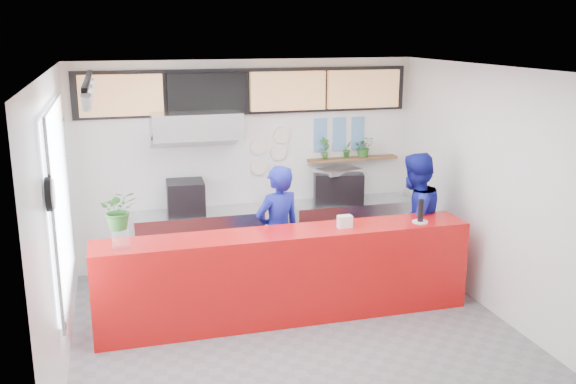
{
  "coord_description": "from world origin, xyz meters",
  "views": [
    {
      "loc": [
        -1.92,
        -6.53,
        3.41
      ],
      "look_at": [
        0.1,
        0.7,
        1.5
      ],
      "focal_mm": 40.0,
      "sensor_mm": 36.0,
      "label": 1
    }
  ],
  "objects_px": {
    "panini_oven": "(186,197)",
    "pepper_mill": "(421,210)",
    "service_counter": "(287,275)",
    "staff_right": "(413,222)",
    "espresso_machine": "(338,187)",
    "staff_center": "(278,233)"
  },
  "relations": [
    {
      "from": "panini_oven",
      "to": "espresso_machine",
      "type": "distance_m",
      "value": 2.27
    },
    {
      "from": "service_counter",
      "to": "panini_oven",
      "type": "height_order",
      "value": "panini_oven"
    },
    {
      "from": "service_counter",
      "to": "panini_oven",
      "type": "xyz_separation_m",
      "value": [
        -0.97,
        1.8,
        0.58
      ]
    },
    {
      "from": "panini_oven",
      "to": "staff_right",
      "type": "relative_size",
      "value": 0.27
    },
    {
      "from": "staff_center",
      "to": "staff_right",
      "type": "xyz_separation_m",
      "value": [
        1.82,
        -0.16,
        0.05
      ]
    },
    {
      "from": "staff_center",
      "to": "service_counter",
      "type": "bearing_deg",
      "value": 67.53
    },
    {
      "from": "pepper_mill",
      "to": "service_counter",
      "type": "bearing_deg",
      "value": 176.94
    },
    {
      "from": "service_counter",
      "to": "panini_oven",
      "type": "distance_m",
      "value": 2.12
    },
    {
      "from": "staff_center",
      "to": "staff_right",
      "type": "bearing_deg",
      "value": 157.86
    },
    {
      "from": "pepper_mill",
      "to": "panini_oven",
      "type": "bearing_deg",
      "value": 144.49
    },
    {
      "from": "panini_oven",
      "to": "pepper_mill",
      "type": "distance_m",
      "value": 3.26
    },
    {
      "from": "staff_center",
      "to": "espresso_machine",
      "type": "bearing_deg",
      "value": -153.65
    },
    {
      "from": "service_counter",
      "to": "espresso_machine",
      "type": "xyz_separation_m",
      "value": [
        1.3,
        1.8,
        0.58
      ]
    },
    {
      "from": "service_counter",
      "to": "staff_center",
      "type": "relative_size",
      "value": 2.55
    },
    {
      "from": "panini_oven",
      "to": "staff_right",
      "type": "height_order",
      "value": "staff_right"
    },
    {
      "from": "service_counter",
      "to": "staff_right",
      "type": "relative_size",
      "value": 2.42
    },
    {
      "from": "service_counter",
      "to": "staff_center",
      "type": "distance_m",
      "value": 0.7
    },
    {
      "from": "staff_center",
      "to": "panini_oven",
      "type": "bearing_deg",
      "value": -66.42
    },
    {
      "from": "panini_oven",
      "to": "espresso_machine",
      "type": "bearing_deg",
      "value": 2.88
    },
    {
      "from": "service_counter",
      "to": "staff_right",
      "type": "xyz_separation_m",
      "value": [
        1.87,
        0.46,
        0.38
      ]
    },
    {
      "from": "service_counter",
      "to": "espresso_machine",
      "type": "distance_m",
      "value": 2.29
    },
    {
      "from": "espresso_machine",
      "to": "staff_center",
      "type": "relative_size",
      "value": 0.4
    }
  ]
}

